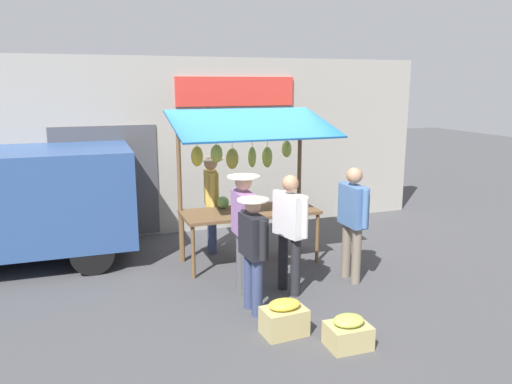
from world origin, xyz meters
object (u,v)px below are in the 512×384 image
(shopper_in_grey_tee, at_px, (244,223))
(shopper_with_shopping_bag, at_px, (290,225))
(market_stall, at_px, (248,169))
(vendor_with_sunhat, at_px, (211,196))
(shopper_with_ponytail, at_px, (253,246))
(produce_crate_side, at_px, (348,333))
(produce_crate_near, at_px, (284,318))
(shopper_in_striped_shirt, at_px, (353,215))

(shopper_in_grey_tee, distance_m, shopper_with_shopping_bag, 0.64)
(market_stall, distance_m, vendor_with_sunhat, 0.98)
(shopper_in_grey_tee, relative_size, shopper_with_ponytail, 1.12)
(vendor_with_sunhat, bearing_deg, shopper_in_grey_tee, 9.10)
(shopper_in_grey_tee, height_order, shopper_with_ponytail, shopper_in_grey_tee)
(shopper_with_ponytail, xyz_separation_m, produce_crate_side, (-0.70, 1.20, -0.72))
(shopper_with_ponytail, relative_size, produce_crate_near, 2.88)
(shopper_in_striped_shirt, xyz_separation_m, produce_crate_side, (1.04, 1.72, -0.83))
(shopper_with_ponytail, bearing_deg, produce_crate_side, -154.12)
(shopper_with_shopping_bag, bearing_deg, vendor_with_sunhat, -0.48)
(shopper_with_shopping_bag, bearing_deg, produce_crate_side, 165.06)
(vendor_with_sunhat, distance_m, produce_crate_side, 3.85)
(shopper_with_shopping_bag, xyz_separation_m, shopper_in_striped_shirt, (-1.06, -0.10, 0.02))
(shopper_in_grey_tee, relative_size, produce_crate_near, 3.22)
(vendor_with_sunhat, relative_size, shopper_with_shopping_bag, 1.00)
(vendor_with_sunhat, distance_m, shopper_with_shopping_bag, 2.17)
(shopper_in_grey_tee, bearing_deg, produce_crate_side, -159.91)
(shopper_in_striped_shirt, bearing_deg, shopper_with_ponytail, 105.88)
(market_stall, distance_m, shopper_with_ponytail, 2.02)
(vendor_with_sunhat, xyz_separation_m, shopper_with_shopping_bag, (-0.56, 2.10, -0.02))
(shopper_in_striped_shirt, xyz_separation_m, produce_crate_near, (1.60, 1.21, -0.81))
(shopper_with_shopping_bag, height_order, produce_crate_side, shopper_with_shopping_bag)
(shopper_in_grey_tee, distance_m, shopper_with_ponytail, 0.64)
(shopper_in_striped_shirt, bearing_deg, produce_crate_near, 126.30)
(shopper_with_ponytail, bearing_deg, shopper_in_striped_shirt, -77.85)
(shopper_in_striped_shirt, bearing_deg, shopper_in_grey_tee, 85.69)
(shopper_with_ponytail, bearing_deg, vendor_with_sunhat, -7.30)
(produce_crate_near, bearing_deg, shopper_in_striped_shirt, -142.97)
(shopper_in_grey_tee, xyz_separation_m, shopper_with_shopping_bag, (-0.60, 0.21, -0.04))
(shopper_with_shopping_bag, bearing_deg, produce_crate_near, 138.27)
(vendor_with_sunhat, bearing_deg, shopper_with_ponytail, 7.46)
(shopper_with_ponytail, height_order, produce_crate_side, shopper_with_ponytail)
(market_stall, bearing_deg, shopper_with_ponytail, 73.00)
(vendor_with_sunhat, height_order, shopper_in_striped_shirt, shopper_in_striped_shirt)
(shopper_with_ponytail, relative_size, shopper_in_striped_shirt, 0.89)
(shopper_with_ponytail, distance_m, produce_crate_side, 1.57)
(shopper_with_shopping_bag, distance_m, shopper_in_striped_shirt, 1.06)
(shopper_in_striped_shirt, distance_m, produce_crate_near, 2.16)
(vendor_with_sunhat, bearing_deg, market_stall, 42.53)
(shopper_with_ponytail, height_order, produce_crate_near, shopper_with_ponytail)
(market_stall, bearing_deg, shopper_in_striped_shirt, 132.20)
(vendor_with_sunhat, xyz_separation_m, produce_crate_near, (-0.02, 3.20, -0.80))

